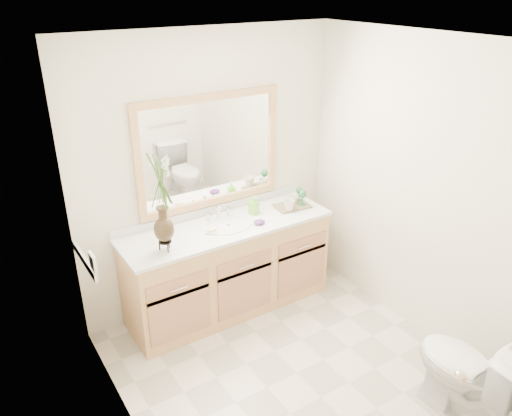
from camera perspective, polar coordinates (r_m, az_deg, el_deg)
floor at (r=4.00m, az=4.63°, el=-18.29°), size 2.60×2.60×0.00m
ceiling at (r=2.94m, az=6.31°, el=18.28°), size 2.40×2.60×0.02m
wall_back at (r=4.30m, az=-5.32°, el=3.92°), size 2.40×0.02×2.40m
wall_front at (r=2.58m, az=23.85°, el=-14.08°), size 2.40×0.02×2.40m
wall_left at (r=2.81m, az=-14.63°, el=-9.02°), size 0.02×2.60×2.40m
wall_right at (r=4.09m, az=18.78°, el=1.50°), size 0.02×2.60×2.40m
vanity at (r=4.43m, az=-3.17°, el=-6.91°), size 1.80×0.55×0.80m
counter at (r=4.22m, az=-3.30°, el=-2.12°), size 1.84×0.57×0.03m
sink at (r=4.23m, az=-3.17°, el=-2.68°), size 0.38×0.34×0.23m
mirror at (r=4.21m, az=-5.29°, el=6.43°), size 1.32×0.04×0.97m
switch_plate at (r=3.57m, az=-18.14°, el=-5.89°), size 0.02×0.12×0.12m
door at (r=2.51m, az=18.56°, el=-20.29°), size 0.80×0.03×2.00m
toilet at (r=3.72m, az=23.07°, el=-17.00°), size 0.42×0.75×0.74m
flower_vase at (r=3.68m, az=-10.86°, el=2.14°), size 0.18×0.18×0.75m
tumbler at (r=4.11m, az=-9.85°, el=-2.35°), size 0.07×0.07×0.09m
soap_dish at (r=4.10m, az=-5.07°, el=-2.67°), size 0.10×0.10×0.03m
soap_bottle at (r=4.38m, az=-0.25°, el=0.25°), size 0.09×0.09×0.15m
purple_dish at (r=4.22m, az=0.40°, el=-1.61°), size 0.12×0.11×0.04m
tray at (r=4.55m, az=4.14°, el=0.22°), size 0.33×0.24×0.02m
mug_left at (r=4.43m, az=3.79°, el=0.40°), size 0.11×0.10×0.11m
mug_right at (r=4.56m, az=4.29°, el=1.00°), size 0.11×0.10×0.09m
goblet_front at (r=4.51m, az=5.36°, el=1.51°), size 0.07×0.07×0.15m
goblet_back at (r=4.62m, az=4.97°, el=1.90°), size 0.06×0.06×0.13m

